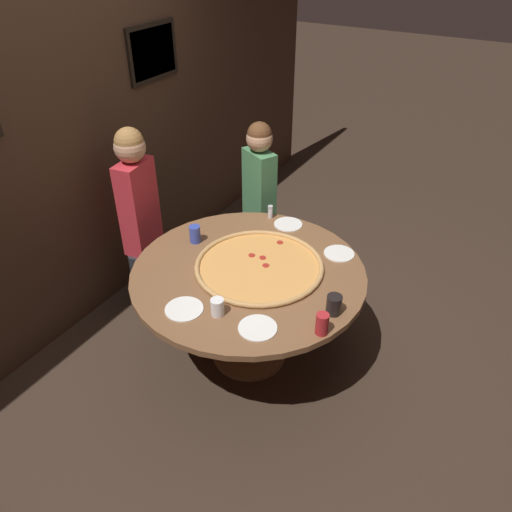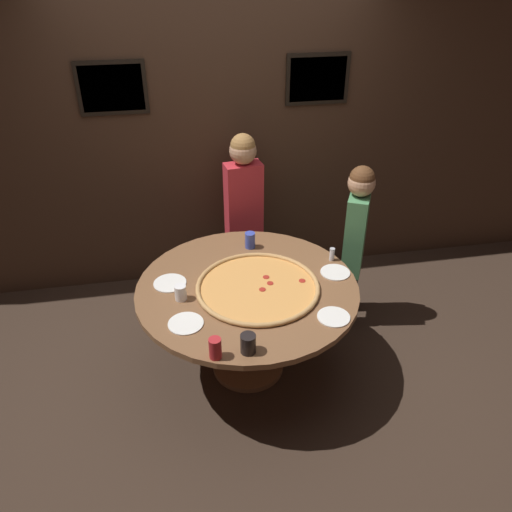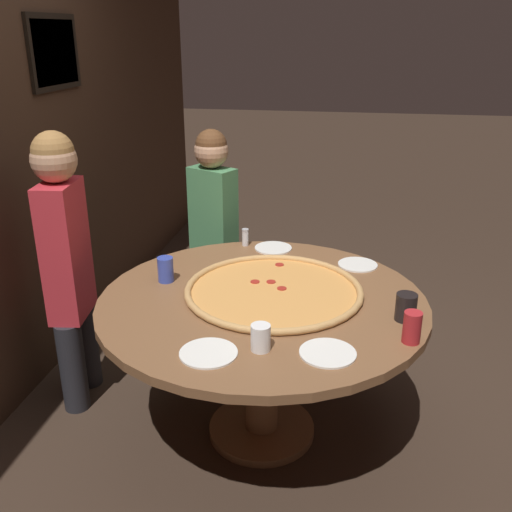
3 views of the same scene
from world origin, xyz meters
name	(u,v)px [view 1 (image 1 of 3)]	position (x,y,z in m)	size (l,w,h in m)	color
ground_plane	(249,354)	(0.00, 0.00, 0.00)	(24.00, 24.00, 0.00)	#38281E
back_wall	(79,144)	(0.00, 1.34, 1.30)	(6.40, 0.08, 2.60)	#3D281C
dining_table	(249,288)	(0.00, 0.00, 0.60)	(1.48, 1.48, 0.74)	brown
giant_pizza	(259,266)	(0.06, -0.04, 0.75)	(0.82, 0.82, 0.03)	#E0994C
drink_cup_far_right	(217,307)	(-0.44, -0.07, 0.79)	(0.08, 0.08, 0.10)	white
drink_cup_front_edge	(334,305)	(-0.10, -0.62, 0.80)	(0.09, 0.09, 0.12)	black
drink_cup_by_shaker	(322,324)	(-0.28, -0.63, 0.80)	(0.07, 0.07, 0.13)	#B22328
drink_cup_far_left	(195,234)	(0.10, 0.49, 0.80)	(0.08, 0.08, 0.12)	#384CB7
white_plate_beside_cup	(339,253)	(0.46, -0.42, 0.74)	(0.20, 0.20, 0.01)	white
white_plate_far_back	(258,328)	(-0.43, -0.32, 0.74)	(0.21, 0.21, 0.01)	white
white_plate_left_side	(184,309)	(-0.51, 0.12, 0.74)	(0.22, 0.22, 0.01)	white
white_plate_right_side	(288,224)	(0.62, 0.04, 0.74)	(0.20, 0.20, 0.01)	white
condiment_shaker	(270,212)	(0.65, 0.20, 0.79)	(0.04, 0.04, 0.10)	silver
diner_side_right	(139,210)	(0.14, 1.01, 0.82)	(0.37, 0.22, 1.44)	#232328
diner_far_right	(259,193)	(0.92, 0.45, 0.76)	(0.26, 0.35, 1.34)	#232328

